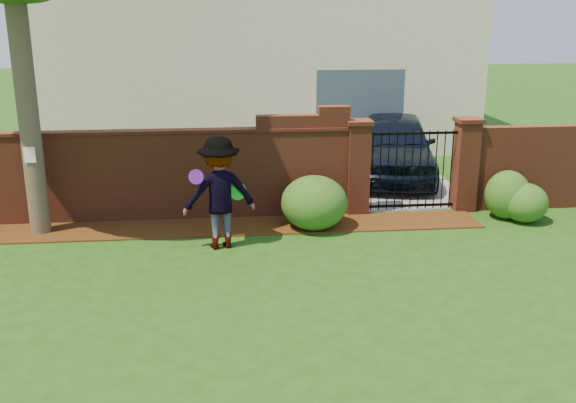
{
  "coord_description": "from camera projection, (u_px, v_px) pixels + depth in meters",
  "views": [
    {
      "loc": [
        -0.28,
        -8.28,
        3.92
      ],
      "look_at": [
        0.74,
        1.4,
        1.05
      ],
      "focal_mm": 40.57,
      "sensor_mm": 36.0,
      "label": 1
    }
  ],
  "objects": [
    {
      "name": "brick_wall_return",
      "position": [
        560.0,
        167.0,
        13.28
      ],
      "size": [
        4.0,
        0.25,
        1.7
      ],
      "primitive_type": "cube",
      "color": "maroon",
      "rests_on": "ground"
    },
    {
      "name": "pillar_right",
      "position": [
        465.0,
        164.0,
        13.05
      ],
      "size": [
        0.5,
        0.5,
        1.88
      ],
      "color": "maroon",
      "rests_on": "ground"
    },
    {
      "name": "car",
      "position": [
        395.0,
        148.0,
        15.48
      ],
      "size": [
        2.72,
        4.82,
        1.55
      ],
      "primitive_type": "imported",
      "rotation": [
        0.0,
        0.0,
        -0.21
      ],
      "color": "black",
      "rests_on": "ground"
    },
    {
      "name": "driveway",
      "position": [
        366.0,
        166.0,
        17.02
      ],
      "size": [
        3.2,
        8.0,
        0.01
      ],
      "primitive_type": "cube",
      "color": "gray",
      "rests_on": "ground"
    },
    {
      "name": "shrub_right",
      "position": [
        525.0,
        203.0,
        12.44
      ],
      "size": [
        0.85,
        0.85,
        0.76
      ],
      "primitive_type": "ellipsoid",
      "color": "#1C5118",
      "rests_on": "ground"
    },
    {
      "name": "shrub_left",
      "position": [
        314.0,
        203.0,
        12.0
      ],
      "size": [
        1.23,
        1.23,
        1.01
      ],
      "primitive_type": "ellipsoid",
      "color": "#1C5118",
      "rests_on": "ground"
    },
    {
      "name": "man",
      "position": [
        219.0,
        194.0,
        10.92
      ],
      "size": [
        1.35,
        0.93,
        1.92
      ],
      "primitive_type": "imported",
      "rotation": [
        0.0,
        0.0,
        3.33
      ],
      "color": "gray",
      "rests_on": "ground"
    },
    {
      "name": "frisbee_purple",
      "position": [
        196.0,
        177.0,
        10.56
      ],
      "size": [
        0.26,
        0.13,
        0.25
      ],
      "primitive_type": "cylinder",
      "rotation": [
        1.36,
        0.0,
        0.24
      ],
      "color": "purple",
      "rests_on": "man"
    },
    {
      "name": "brick_wall",
      "position": [
        130.0,
        174.0,
        12.39
      ],
      "size": [
        8.7,
        0.31,
        2.16
      ],
      "color": "maroon",
      "rests_on": "ground"
    },
    {
      "name": "frisbee_green",
      "position": [
        238.0,
        191.0,
        10.98
      ],
      "size": [
        0.3,
        0.17,
        0.3
      ],
      "primitive_type": "cylinder",
      "rotation": [
        1.43,
        0.0,
        0.37
      ],
      "color": "green",
      "rests_on": "man"
    },
    {
      "name": "shrub_middle",
      "position": [
        508.0,
        195.0,
        12.62
      ],
      "size": [
        0.87,
        0.87,
        0.95
      ],
      "primitive_type": "ellipsoid",
      "color": "#1C5118",
      "rests_on": "ground"
    },
    {
      "name": "house",
      "position": [
        260.0,
        36.0,
        19.69
      ],
      "size": [
        12.4,
        6.4,
        6.3
      ],
      "color": "beige",
      "rests_on": "ground"
    },
    {
      "name": "ground",
      "position": [
        246.0,
        304.0,
        9.04
      ],
      "size": [
        80.0,
        80.0,
        0.01
      ],
      "primitive_type": "cube",
      "color": "#1D4912",
      "rests_on": "ground"
    },
    {
      "name": "pillar_left",
      "position": [
        358.0,
        167.0,
        12.82
      ],
      "size": [
        0.5,
        0.5,
        1.88
      ],
      "color": "maroon",
      "rests_on": "ground"
    },
    {
      "name": "iron_gate",
      "position": [
        412.0,
        170.0,
        12.96
      ],
      "size": [
        1.78,
        0.03,
        1.6
      ],
      "color": "black",
      "rests_on": "ground"
    },
    {
      "name": "paper_notice",
      "position": [
        30.0,
        155.0,
        11.32
      ],
      "size": [
        0.2,
        0.01,
        0.28
      ],
      "primitive_type": "cube",
      "color": "white",
      "rests_on": "tree"
    },
    {
      "name": "mulch_bed",
      "position": [
        187.0,
        228.0,
        12.12
      ],
      "size": [
        11.1,
        1.08,
        0.03
      ],
      "primitive_type": "cube",
      "color": "#3A1F0A",
      "rests_on": "ground"
    }
  ]
}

